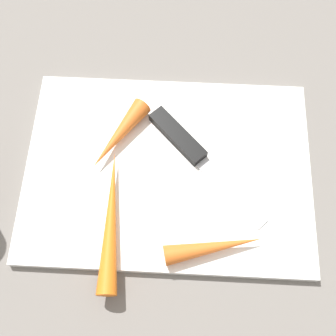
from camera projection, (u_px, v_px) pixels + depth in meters
The scene contains 6 objects.
ground_plane at pixel (168, 172), 0.55m from camera, with size 1.40×1.40×0.00m, color slate.
cutting_board at pixel (168, 170), 0.54m from camera, with size 0.36×0.26×0.01m, color white.
knife at pixel (184, 143), 0.54m from camera, with size 0.15×0.16×0.01m.
carrot_shortest at pixel (119, 135), 0.54m from camera, with size 0.03×0.03×0.11m, color orange.
carrot_longest at pixel (111, 220), 0.50m from camera, with size 0.02×0.02×0.17m, color orange.
carrot_medium at pixel (213, 247), 0.49m from camera, with size 0.02×0.02×0.11m, color orange.
Camera 1 is at (-0.01, 0.21, 0.51)m, focal length 45.43 mm.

